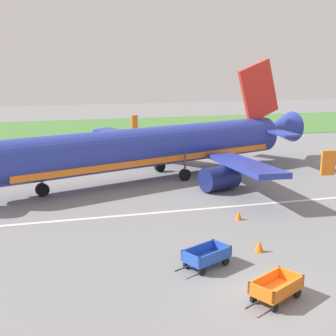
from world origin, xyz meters
TOP-DOWN VIEW (x-y plane):
  - ground_plane at (0.00, 0.00)m, footprint 220.00×220.00m
  - grass_strip at (0.00, 60.48)m, footprint 220.00×28.00m
  - apron_stripe at (0.00, 13.72)m, footprint 120.00×0.36m
  - airplane at (0.72, 24.18)m, footprint 36.71×29.84m
  - baggage_cart_nearest at (0.14, -0.35)m, footprint 3.48×2.41m
  - baggage_cart_second_in_row at (-1.74, 3.94)m, footprint 3.51×2.36m
  - traffic_cone_near_plane at (3.13, 10.72)m, footprint 0.47×0.47m
  - traffic_cone_mid_apron at (1.97, 5.08)m, footprint 0.53×0.53m

SIDE VIEW (x-z plane):
  - ground_plane at x=0.00m, z-range 0.00..0.00m
  - apron_stripe at x=0.00m, z-range 0.00..0.01m
  - grass_strip at x=0.00m, z-range 0.00..0.06m
  - traffic_cone_near_plane at x=3.13m, z-range 0.00..0.62m
  - traffic_cone_mid_apron at x=1.97m, z-range 0.00..0.70m
  - baggage_cart_nearest at x=0.14m, z-range 0.07..1.14m
  - baggage_cart_second_in_row at x=-1.74m, z-range 0.07..1.14m
  - airplane at x=0.72m, z-range -2.62..8.72m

